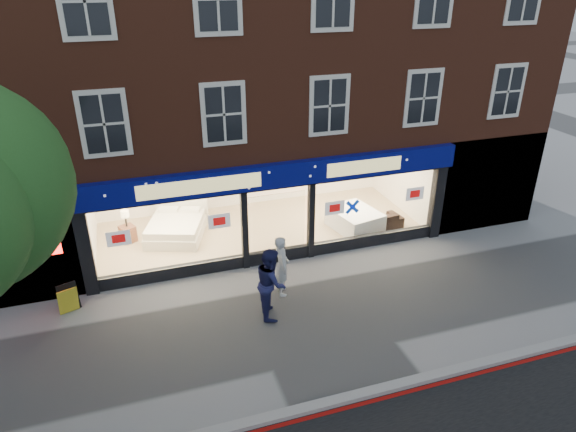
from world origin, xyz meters
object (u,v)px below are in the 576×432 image
display_bed (177,226)px  pedestrian_blue (271,283)px  a_board (68,299)px  mattress_stack (355,220)px  pedestrian_grey (282,266)px  sofa (374,222)px

display_bed → pedestrian_blue: pedestrian_blue is taller
a_board → pedestrian_blue: size_ratio=0.41×
mattress_stack → a_board: size_ratio=2.50×
mattress_stack → display_bed: bearing=166.5°
display_bed → pedestrian_grey: bearing=-41.2°
a_board → sofa: bearing=-9.8°
pedestrian_blue → sofa: bearing=-45.5°
sofa → pedestrian_blue: 5.81m
display_bed → mattress_stack: size_ratio=1.33×
sofa → mattress_stack: bearing=-32.3°
pedestrian_grey → pedestrian_blue: pedestrian_blue is taller
sofa → a_board: bearing=2.4°
a_board → display_bed: bearing=26.4°
mattress_stack → pedestrian_grey: size_ratio=1.11×
pedestrian_blue → mattress_stack: bearing=-39.4°
display_bed → a_board: (-3.24, -3.32, -0.05)m
mattress_stack → a_board: bearing=-168.3°
display_bed → a_board: bearing=-114.8°
pedestrian_grey → a_board: bearing=89.8°
a_board → pedestrian_blue: bearing=-38.5°
sofa → a_board: a_board is taller
display_bed → mattress_stack: 6.08m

